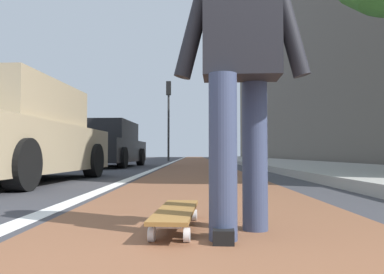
{
  "coord_description": "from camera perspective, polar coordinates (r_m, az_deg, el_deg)",
  "views": [
    {
      "loc": [
        -1.04,
        0.11,
        0.42
      ],
      "look_at": [
        12.88,
        0.17,
        1.03
      ],
      "focal_mm": 36.24,
      "sensor_mm": 36.0,
      "label": 1
    }
  ],
  "objects": [
    {
      "name": "lane_stripe_white",
      "position": [
        21.07,
        -2.66,
        -3.62
      ],
      "size": [
        52.0,
        0.16,
        0.01
      ],
      "primitive_type": "cube",
      "color": "silver",
      "rests_on": "ground"
    },
    {
      "name": "skater_person",
      "position": [
        2.1,
        7.14,
        11.72
      ],
      "size": [
        0.45,
        0.72,
        1.64
      ],
      "color": "#384260",
      "rests_on": "ground"
    },
    {
      "name": "sidewalk_curb",
      "position": [
        19.34,
        10.26,
        -3.49
      ],
      "size": [
        52.0,
        3.2,
        0.14
      ],
      "primitive_type": "cube",
      "color": "#9E9B93",
      "rests_on": "ground"
    },
    {
      "name": "parked_car_mid",
      "position": [
        12.9,
        -12.48,
        -1.19
      ],
      "size": [
        4.66,
        2.08,
        1.47
      ],
      "color": "black",
      "rests_on": "ground"
    },
    {
      "name": "building_facade",
      "position": [
        24.19,
        14.28,
        8.38
      ],
      "size": [
        40.0,
        1.2,
        9.89
      ],
      "primitive_type": "cube",
      "color": "#655D53",
      "rests_on": "ground"
    },
    {
      "name": "skateboard",
      "position": [
        2.2,
        -2.37,
        -11.11
      ],
      "size": [
        0.85,
        0.25,
        0.11
      ],
      "color": "white",
      "rests_on": "ground"
    },
    {
      "name": "parked_car_near",
      "position": [
        6.27,
        -25.2,
        0.22
      ],
      "size": [
        4.3,
        2.02,
        1.46
      ],
      "color": "tan",
      "rests_on": "ground"
    },
    {
      "name": "bike_lane_paint",
      "position": [
        25.04,
        0.5,
        -3.44
      ],
      "size": [
        56.0,
        2.05,
        0.0
      ],
      "primitive_type": "cube",
      "color": "brown",
      "rests_on": "ground"
    },
    {
      "name": "ground_plane",
      "position": [
        11.05,
        0.82,
        -4.67
      ],
      "size": [
        80.0,
        80.0,
        0.0
      ],
      "primitive_type": "plane",
      "color": "#38383D"
    },
    {
      "name": "traffic_light",
      "position": [
        22.72,
        -3.47,
        4.53
      ],
      "size": [
        0.33,
        0.28,
        4.66
      ],
      "color": "#2D2D2D",
      "rests_on": "ground"
    }
  ]
}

